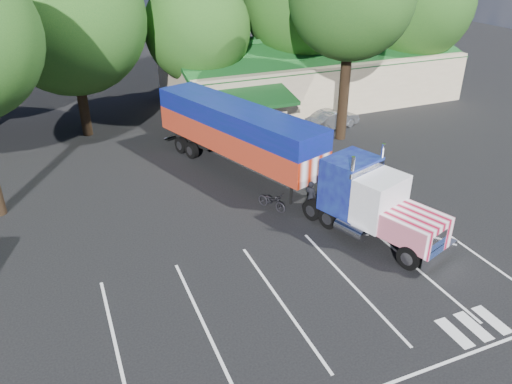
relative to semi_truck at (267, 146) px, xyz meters
name	(u,v)px	position (x,y,z in m)	size (l,w,h in m)	color
ground	(229,229)	(-3.71, -3.84, -2.39)	(120.00, 120.00, 0.00)	black
event_hall	(308,74)	(10.03, 13.97, -0.18)	(24.20, 14.12, 5.55)	beige
tree_row_c	(69,19)	(-8.71, 12.36, 5.65)	(10.00, 10.00, 13.05)	black
tree_row_d	(197,29)	(0.29, 13.66, 4.19)	(8.00, 8.00, 10.60)	black
tree_row_e	(302,2)	(9.29, 14.16, 5.70)	(9.60, 9.60, 12.90)	black
tree_row_f	(412,2)	(19.29, 12.96, 5.40)	(10.40, 10.40, 13.00)	black
semi_truck	(267,146)	(0.00, 0.00, 0.00)	(8.93, 19.86, 4.23)	black
woman	(311,197)	(0.79, -3.84, -1.52)	(0.63, 0.42, 1.74)	black
bicycle	(272,201)	(-0.95, -2.84, -1.92)	(0.62, 1.78, 0.93)	black
silver_sedan	(333,119)	(8.29, 6.66, -1.68)	(1.50, 4.31, 1.42)	#94969B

